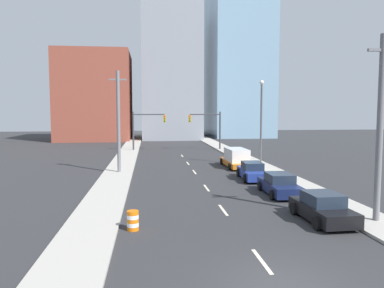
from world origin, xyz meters
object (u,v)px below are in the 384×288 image
at_px(sedan_black, 323,208).
at_px(box_truck_orange, 236,158).
at_px(utility_pole_right_near, 380,128).
at_px(traffic_barrel, 133,221).
at_px(traffic_signal_right, 210,125).
at_px(sedan_navy, 279,185).
at_px(street_lamp, 261,117).
at_px(sedan_blue, 252,171).
at_px(traffic_signal_left, 143,125).
at_px(utility_pole_left_mid, 118,121).

xyz_separation_m(sedan_black, box_truck_orange, (-0.07, 19.06, 0.24)).
xyz_separation_m(utility_pole_right_near, traffic_barrel, (-12.31, 0.21, -4.39)).
height_order(traffic_signal_right, sedan_navy, traffic_signal_right).
relative_size(street_lamp, sedan_blue, 1.84).
height_order(traffic_signal_left, utility_pole_right_near, utility_pole_right_near).
relative_size(street_lamp, sedan_navy, 1.86).
height_order(utility_pole_left_mid, sedan_navy, utility_pole_left_mid).
height_order(sedan_blue, box_truck_orange, box_truck_orange).
distance_m(utility_pole_right_near, sedan_blue, 13.67).
xyz_separation_m(traffic_signal_left, street_lamp, (12.29, -17.11, 1.38)).
xyz_separation_m(street_lamp, sedan_blue, (-2.94, -7.29, -4.43)).
xyz_separation_m(traffic_signal_left, traffic_signal_right, (9.81, 0.00, 0.00)).
bearing_deg(utility_pole_right_near, utility_pole_left_mid, 129.66).
height_order(sedan_black, sedan_navy, sedan_black).
height_order(traffic_signal_left, box_truck_orange, traffic_signal_left).
xyz_separation_m(traffic_signal_left, box_truck_orange, (9.63, -17.42, -2.81)).
bearing_deg(traffic_barrel, traffic_signal_left, 89.97).
height_order(sedan_navy, box_truck_orange, box_truck_orange).
bearing_deg(traffic_barrel, sedan_blue, 53.06).
bearing_deg(sedan_blue, sedan_black, -85.18).
relative_size(traffic_signal_right, traffic_barrel, 5.97).
relative_size(traffic_signal_right, utility_pole_right_near, 0.60).
height_order(traffic_signal_left, sedan_navy, traffic_signal_left).
bearing_deg(sedan_blue, traffic_signal_left, 114.20).
bearing_deg(sedan_navy, traffic_signal_right, 91.09).
relative_size(utility_pole_right_near, utility_pole_left_mid, 1.01).
height_order(utility_pole_left_mid, sedan_black, utility_pole_left_mid).
bearing_deg(sedan_navy, sedan_black, -88.10).
bearing_deg(utility_pole_left_mid, traffic_signal_right, 59.35).
xyz_separation_m(utility_pole_left_mid, sedan_blue, (11.32, -4.52, -4.12)).
bearing_deg(traffic_signal_left, sedan_blue, -69.02).
height_order(traffic_barrel, box_truck_orange, box_truck_orange).
distance_m(traffic_signal_right, utility_pole_right_near, 37.18).
height_order(traffic_signal_right, sedan_black, traffic_signal_right).
bearing_deg(sedan_black, sedan_blue, 90.18).
relative_size(utility_pole_right_near, sedan_black, 2.13).
distance_m(traffic_signal_right, box_truck_orange, 17.65).
relative_size(traffic_signal_right, sedan_blue, 1.17).
bearing_deg(traffic_signal_right, traffic_barrel, -104.93).
height_order(traffic_signal_right, sedan_blue, traffic_signal_right).
height_order(traffic_signal_left, street_lamp, street_lamp).
height_order(utility_pole_right_near, traffic_barrel, utility_pole_right_near).
bearing_deg(box_truck_orange, utility_pole_left_mid, -168.88).
bearing_deg(utility_pole_right_near, traffic_barrel, 179.01).
bearing_deg(box_truck_orange, sedan_blue, -93.09).
height_order(traffic_signal_left, sedan_blue, traffic_signal_left).
distance_m(utility_pole_right_near, sedan_black, 4.96).
bearing_deg(utility_pole_right_near, street_lamp, 89.99).
relative_size(traffic_signal_right, utility_pole_left_mid, 0.61).
bearing_deg(box_truck_orange, traffic_signal_right, 88.54).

